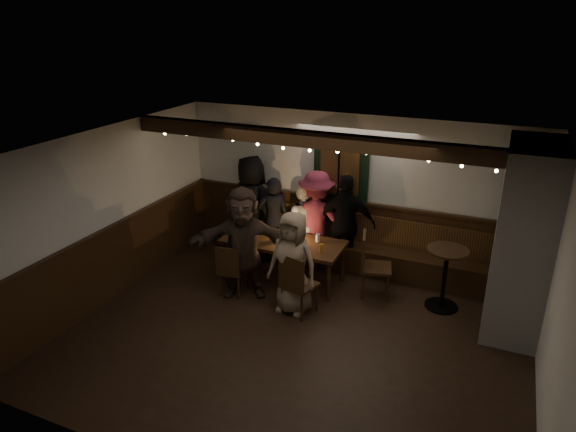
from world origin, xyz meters
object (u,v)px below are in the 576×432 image
at_px(person_e, 346,224).
at_px(chair_near_left, 230,268).
at_px(chair_end, 370,261).
at_px(dining_table, 283,244).
at_px(chair_near_right, 296,281).
at_px(person_a, 252,205).
at_px(person_b, 274,219).
at_px(person_g, 293,263).
at_px(high_top, 445,271).
at_px(person_d, 316,219).
at_px(person_c, 303,222).
at_px(person_f, 243,243).

bearing_deg(person_e, chair_near_left, 36.57).
bearing_deg(chair_end, dining_table, -176.05).
height_order(chair_near_left, chair_near_right, chair_near_right).
height_order(person_a, person_b, person_a).
xyz_separation_m(person_a, person_b, (0.48, -0.11, -0.14)).
relative_size(chair_end, person_g, 0.66).
distance_m(high_top, person_d, 2.31).
bearing_deg(chair_near_right, chair_end, 50.66).
xyz_separation_m(chair_near_left, person_d, (0.83, 1.52, 0.37)).
distance_m(person_a, person_c, 1.00).
bearing_deg(chair_near_left, high_top, 17.34).
bearing_deg(person_b, high_top, 149.69).
relative_size(person_e, person_f, 0.96).
distance_m(chair_end, person_f, 1.95).
distance_m(chair_near_left, person_b, 1.46).
relative_size(chair_end, person_e, 0.60).
bearing_deg(chair_end, person_g, -135.41).
relative_size(chair_near_right, person_d, 0.57).
bearing_deg(person_d, chair_near_left, 50.81).
bearing_deg(chair_near_left, dining_table, 55.68).
bearing_deg(chair_near_right, high_top, 29.07).
relative_size(chair_end, person_f, 0.58).
bearing_deg(person_a, person_f, 136.02).
distance_m(high_top, person_e, 1.81).
bearing_deg(dining_table, person_e, 42.10).
height_order(high_top, person_c, person_c).
height_order(chair_near_right, chair_end, chair_end).
xyz_separation_m(dining_table, person_c, (0.04, 0.75, 0.10)).
height_order(person_b, person_f, person_f).
relative_size(person_b, person_f, 0.87).
bearing_deg(person_c, person_g, 97.10).
relative_size(dining_table, chair_end, 1.93).
xyz_separation_m(chair_end, person_b, (-1.88, 0.55, 0.19)).
bearing_deg(chair_near_left, chair_near_right, -5.66).
height_order(person_f, person_g, person_f).
distance_m(chair_end, person_c, 1.53).
distance_m(high_top, person_c, 2.55).
bearing_deg(person_e, high_top, 149.84).
bearing_deg(person_c, person_d, 167.62).
bearing_deg(chair_near_right, person_c, 108.89).
distance_m(person_a, person_e, 1.76).
distance_m(person_d, person_e, 0.52).
bearing_deg(chair_end, person_a, 164.41).
height_order(chair_near_left, chair_end, chair_end).
relative_size(high_top, person_c, 0.64).
height_order(chair_near_left, person_c, person_c).
distance_m(high_top, person_g, 2.23).
distance_m(dining_table, high_top, 2.52).
relative_size(chair_near_right, person_a, 0.54).
xyz_separation_m(dining_table, chair_near_right, (0.60, -0.89, -0.09)).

